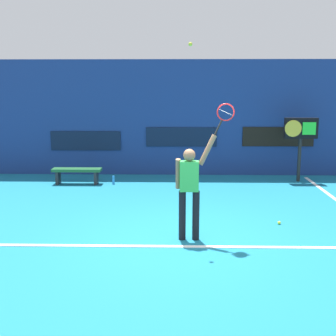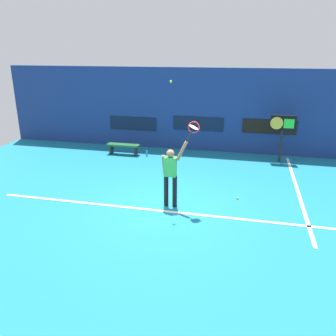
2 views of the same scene
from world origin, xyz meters
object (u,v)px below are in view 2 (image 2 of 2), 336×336
water_bottle (147,153)px  spare_ball (238,198)px  court_bench (123,147)px  tennis_racket (193,128)px  tennis_ball (171,82)px  scoreboard_clock (283,125)px  tennis_player (171,173)px

water_bottle → spare_ball: size_ratio=3.53×
court_bench → spare_ball: bearing=-36.1°
water_bottle → tennis_racket: bearing=-59.6°
tennis_ball → water_bottle: 6.01m
scoreboard_clock → court_bench: size_ratio=1.34×
tennis_racket → tennis_player: bearing=179.6°
tennis_player → tennis_ball: 2.49m
court_bench → tennis_ball: bearing=-55.6°
tennis_racket → spare_ball: (1.26, 0.93, -2.28)m
tennis_racket → tennis_ball: (-0.61, 0.03, 1.19)m
tennis_ball → water_bottle: tennis_ball is taller
tennis_player → tennis_racket: 1.43m
tennis_racket → court_bench: tennis_racket is taller
court_bench → water_bottle: court_bench is taller
tennis_player → court_bench: bearing=124.3°
scoreboard_clock → court_bench: scoreboard_clock is taller
tennis_player → scoreboard_clock: (3.34, 5.05, 0.47)m
court_bench → scoreboard_clock: bearing=4.4°
tennis_ball → spare_ball: (1.87, 0.90, -3.46)m
spare_ball → water_bottle: bearing=137.3°
tennis_racket → tennis_ball: 1.34m
tennis_racket → tennis_ball: bearing=176.9°
scoreboard_clock → spare_ball: size_ratio=27.53×
tennis_racket → water_bottle: tennis_racket is taller
scoreboard_clock → water_bottle: size_ratio=7.80×
tennis_ball → scoreboard_clock: size_ratio=0.04×
court_bench → spare_ball: court_bench is taller
tennis_ball → scoreboard_clock: (3.34, 5.02, -2.02)m
tennis_player → spare_ball: bearing=26.3°
water_bottle → scoreboard_clock: bearing=5.2°
tennis_player → tennis_ball: (-0.01, 0.03, 2.49)m
tennis_racket → court_bench: size_ratio=0.44×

